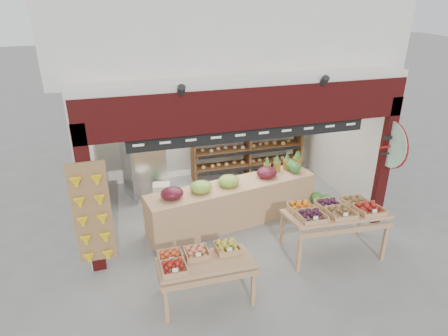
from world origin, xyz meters
TOP-DOWN VIEW (x-y plane):
  - ground at (0.00, 0.00)m, footprint 60.00×60.00m
  - shop_structure at (0.00, 1.61)m, footprint 6.36×5.12m
  - banana_board at (-2.73, -1.17)m, footprint 0.60×0.15m
  - gift_sign at (2.75, -1.15)m, footprint 0.04×0.93m
  - back_shelving at (0.94, 1.80)m, footprint 2.85×0.47m
  - refrigerator at (-1.68, 1.46)m, footprint 0.98×0.98m
  - cardboard_stack at (-1.21, 0.63)m, footprint 0.99×0.72m
  - mid_counter at (-0.10, -0.28)m, footprint 3.58×1.28m
  - display_table_left at (-1.25, -2.20)m, footprint 1.44×0.82m
  - display_table_right at (1.34, -1.73)m, footprint 1.77×1.07m
  - watermelon_pile at (1.84, -0.56)m, footprint 0.62×0.64m

SIDE VIEW (x-z plane):
  - ground at x=0.00m, z-range 0.00..0.00m
  - watermelon_pile at x=1.84m, z-range -0.06..0.43m
  - cardboard_stack at x=-1.21m, z-range -0.08..0.54m
  - mid_counter at x=-0.10m, z-range -0.07..1.03m
  - display_table_left at x=-1.25m, z-range 0.23..1.17m
  - display_table_right at x=1.34m, z-range 0.31..1.39m
  - refrigerator at x=-1.68m, z-range 0.00..1.97m
  - back_shelving at x=0.94m, z-range 0.19..1.96m
  - banana_board at x=-2.73m, z-range 0.22..2.02m
  - gift_sign at x=2.75m, z-range 1.29..2.21m
  - shop_structure at x=0.00m, z-range 1.22..6.62m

